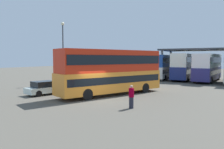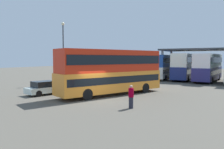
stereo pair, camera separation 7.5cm
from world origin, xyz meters
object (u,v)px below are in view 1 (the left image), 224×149
(double_decker_near_canopy, at_px, (163,66))
(parked_hatchback, at_px, (45,88))
(lamppost_tall, at_px, (63,46))
(double_decker_mid_row, at_px, (184,66))
(double_decker_far_right, at_px, (208,66))
(pedestrian_waiting, at_px, (131,97))
(double_decker_main, at_px, (112,70))

(double_decker_near_canopy, bearing_deg, parked_hatchback, 165.62)
(lamppost_tall, bearing_deg, parked_hatchback, -58.54)
(parked_hatchback, bearing_deg, double_decker_mid_row, -6.30)
(double_decker_near_canopy, height_order, lamppost_tall, lamppost_tall)
(double_decker_far_right, relative_size, pedestrian_waiting, 6.21)
(double_decker_near_canopy, relative_size, double_decker_mid_row, 1.06)
(double_decker_mid_row, bearing_deg, parked_hatchback, 157.26)
(parked_hatchback, distance_m, double_decker_mid_row, 24.57)
(double_decker_main, relative_size, lamppost_tall, 1.33)
(double_decker_near_canopy, relative_size, pedestrian_waiting, 6.64)
(lamppost_tall, bearing_deg, double_decker_mid_row, 48.52)
(double_decker_near_canopy, relative_size, double_decker_far_right, 1.07)
(double_decker_far_right, bearing_deg, pedestrian_waiting, 178.30)
(double_decker_main, relative_size, pedestrian_waiting, 6.83)
(parked_hatchback, bearing_deg, double_decker_main, -46.58)
(parked_hatchback, relative_size, double_decker_mid_row, 0.39)
(double_decker_near_canopy, bearing_deg, double_decker_mid_row, -98.16)
(double_decker_far_right, xyz_separation_m, pedestrian_waiting, (-2.15, -23.34, -1.50))
(double_decker_near_canopy, distance_m, double_decker_mid_row, 3.62)
(parked_hatchback, bearing_deg, double_decker_near_canopy, 2.14)
(lamppost_tall, bearing_deg, pedestrian_waiting, -32.14)
(parked_hatchback, xyz_separation_m, double_decker_mid_row, (8.31, 23.06, 1.70))
(parked_hatchback, relative_size, lamppost_tall, 0.48)
(parked_hatchback, bearing_deg, lamppost_tall, 44.97)
(double_decker_main, bearing_deg, double_decker_far_right, 3.07)
(pedestrian_waiting, bearing_deg, parked_hatchback, -18.31)
(double_decker_mid_row, xyz_separation_m, lamppost_tall, (-13.25, -14.98, 2.97))
(double_decker_near_canopy, xyz_separation_m, double_decker_mid_row, (3.61, -0.32, 0.08))
(parked_hatchback, height_order, lamppost_tall, lamppost_tall)
(parked_hatchback, height_order, double_decker_mid_row, double_decker_mid_row)
(parked_hatchback, xyz_separation_m, pedestrian_waiting, (10.03, -1.33, 0.17))
(double_decker_main, xyz_separation_m, double_decker_mid_row, (2.55, 19.75, -0.03))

